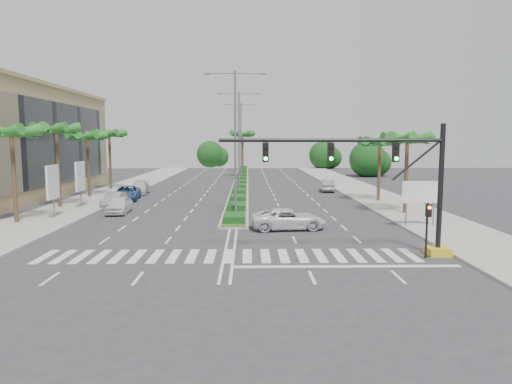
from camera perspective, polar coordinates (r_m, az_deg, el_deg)
The scene contains 28 objects.
ground at distance 25.21m, azimuth -3.41°, elevation -8.00°, with size 160.00×160.00×0.00m, color #333335.
footpath_right at distance 47.00m, azimuth 16.52°, elevation -1.41°, with size 6.00×120.00×0.15m, color gray.
footpath_left at distance 47.68m, azimuth -20.94°, elevation -1.46°, with size 6.00×120.00×0.15m, color gray.
median at distance 69.67m, azimuth -1.88°, elevation 1.36°, with size 2.20×75.00×0.20m, color gray.
median_grass at distance 69.66m, azimuth -1.88°, elevation 1.45°, with size 1.80×75.00×0.04m, color #23521C.
building at distance 57.19m, azimuth -29.39°, elevation 5.34°, with size 12.00×36.00×12.00m, color tan.
signal_gantry at distance 25.89m, azimuth 17.50°, elevation -0.12°, with size 12.60×1.20×7.20m.
pedestrian_signal at distance 25.91m, azimuth 20.66°, elevation -3.40°, with size 0.28×0.36×3.00m.
direction_sign at distance 34.90m, azimuth 19.89°, elevation -0.24°, with size 2.70×0.11×3.40m.
billboard_near at distance 39.71m, azimuth -24.07°, elevation 1.09°, with size 0.18×2.10×4.35m.
billboard_far at distance 45.27m, azimuth -21.12°, elevation 1.81°, with size 0.18×2.10×4.35m.
palm_left_near at distance 38.61m, azimuth -28.24°, elevation 6.29°, with size 4.57×4.68×7.55m.
palm_left_mid at distance 45.89m, azimuth -23.69°, elevation 6.90°, with size 4.57×4.68×7.95m.
palm_left_far at distance 53.36m, azimuth -20.35°, elevation 6.28°, with size 4.57×4.68×7.35m.
palm_left_end at distance 60.97m, azimuth -17.87°, elevation 6.70°, with size 4.57×4.68×7.75m.
palm_right_near at distance 40.67m, azimuth 18.39°, elevation 6.01°, with size 4.57×4.68×7.05m.
palm_right_far at distance 48.30m, azimuth 15.23°, elevation 5.78°, with size 4.57×4.68×6.75m.
palm_median_a at distance 79.40m, azimuth -1.79°, elevation 7.09°, with size 4.57×4.68×8.05m.
palm_median_b at distance 94.40m, azimuth -1.67°, elevation 6.99°, with size 4.57×4.68×8.05m.
streetlight_near at distance 38.41m, azimuth -2.61°, elevation 7.22°, with size 5.10×0.25×12.00m.
streetlight_mid at distance 54.40m, azimuth -2.14°, elevation 7.00°, with size 5.10×0.25×12.00m.
streetlight_far at distance 70.40m, azimuth -1.89°, elevation 6.87°, with size 5.10×0.25×12.00m.
car_parked_a at distance 41.29m, azimuth -16.75°, elevation -1.54°, with size 1.75×4.36×1.49m, color white.
car_parked_b at distance 45.87m, azimuth -17.28°, elevation -0.87°, with size 1.42×4.07×1.34m, color #AFB0B4.
car_parked_c at distance 50.08m, azimuth -15.88°, elevation -0.14°, with size 2.49×5.40×1.50m, color #305995.
car_parked_d at distance 55.71m, azimuth -14.35°, elevation 0.53°, with size 2.06×5.06×1.47m, color silver.
car_crossing at distance 32.55m, azimuth 4.08°, elevation -3.38°, with size 2.45×5.32×1.48m, color white.
car_right at distance 57.26m, azimuth 8.97°, elevation 0.81°, with size 1.55×4.44×1.46m, color #A8A8AC.
Camera 1 is at (1.05, -24.39, 6.29)m, focal length 32.00 mm.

